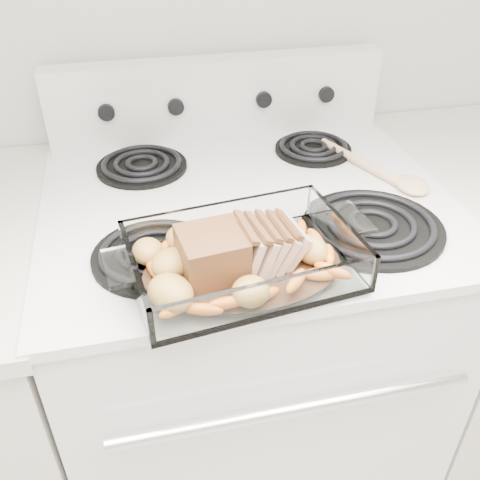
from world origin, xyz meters
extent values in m
cube|color=silver|center=(0.00, 1.66, 0.46)|extent=(0.76, 0.65, 0.92)
cylinder|color=silver|center=(0.00, 1.30, 0.74)|extent=(0.61, 0.02, 0.02)
cube|color=silver|center=(0.00, 1.66, 0.93)|extent=(0.78, 0.67, 0.02)
cube|color=silver|center=(0.00, 1.95, 1.03)|extent=(0.76, 0.06, 0.18)
cylinder|color=black|center=(-0.19, 1.50, 0.94)|extent=(0.21, 0.21, 0.01)
cylinder|color=black|center=(0.19, 1.50, 0.94)|extent=(0.25, 0.25, 0.01)
cylinder|color=black|center=(-0.19, 1.81, 0.94)|extent=(0.19, 0.19, 0.01)
cylinder|color=black|center=(0.19, 1.81, 0.94)|extent=(0.17, 0.17, 0.01)
cylinder|color=black|center=(-0.25, 1.92, 1.03)|extent=(0.04, 0.02, 0.04)
cylinder|color=black|center=(-0.10, 1.92, 1.03)|extent=(0.04, 0.02, 0.04)
cylinder|color=black|center=(0.10, 1.92, 1.03)|extent=(0.04, 0.02, 0.04)
cylinder|color=black|center=(0.25, 1.92, 1.03)|extent=(0.04, 0.02, 0.04)
cube|color=white|center=(-0.06, 1.42, 0.95)|extent=(0.34, 0.22, 0.01)
cube|color=white|center=(-0.06, 1.31, 0.98)|extent=(0.34, 0.01, 0.06)
cube|color=white|center=(-0.06, 1.52, 0.98)|extent=(0.34, 0.01, 0.06)
cube|color=white|center=(-0.23, 1.42, 0.98)|extent=(0.01, 0.22, 0.06)
cube|color=white|center=(0.10, 1.42, 0.98)|extent=(0.01, 0.22, 0.06)
cylinder|color=#362013|center=(-0.06, 1.42, 0.95)|extent=(0.19, 0.19, 0.00)
cube|color=brown|center=(-0.11, 1.42, 0.99)|extent=(0.09, 0.09, 0.08)
cube|color=#C4A396|center=(-0.06, 1.42, 0.99)|extent=(0.03, 0.09, 0.07)
cube|color=#C4A396|center=(-0.04, 1.42, 0.99)|extent=(0.04, 0.09, 0.07)
cube|color=#C4A396|center=(-0.02, 1.42, 0.98)|extent=(0.04, 0.09, 0.06)
cube|color=#C4A396|center=(0.00, 1.42, 0.98)|extent=(0.04, 0.08, 0.06)
cube|color=#C4A396|center=(0.01, 1.42, 0.98)|extent=(0.04, 0.08, 0.06)
ellipsoid|color=orange|center=(-0.20, 1.34, 0.96)|extent=(0.05, 0.02, 0.02)
ellipsoid|color=orange|center=(0.05, 1.34, 0.96)|extent=(0.05, 0.02, 0.02)
ellipsoid|color=orange|center=(0.08, 1.44, 0.96)|extent=(0.05, 0.02, 0.02)
ellipsoid|color=orange|center=(-0.21, 1.45, 0.96)|extent=(0.05, 0.02, 0.02)
ellipsoid|color=#A47A31|center=(-0.21, 1.49, 0.97)|extent=(0.06, 0.05, 0.04)
ellipsoid|color=#A47A31|center=(-0.04, 1.50, 0.97)|extent=(0.06, 0.05, 0.04)
ellipsoid|color=#A47A31|center=(0.05, 1.40, 0.97)|extent=(0.06, 0.05, 0.04)
cylinder|color=#DEBE83|center=(0.26, 1.73, 0.95)|extent=(0.10, 0.22, 0.02)
ellipsoid|color=#DEBE83|center=(0.32, 1.61, 0.95)|extent=(0.06, 0.08, 0.02)
camera|label=1|loc=(-0.21, 0.78, 1.47)|focal=40.00mm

